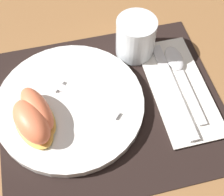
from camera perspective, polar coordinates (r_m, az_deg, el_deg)
ground_plane at (r=0.58m, az=-0.25°, el=-1.45°), size 3.00×3.00×0.00m
placemat at (r=0.57m, az=-0.25°, el=-1.34°), size 0.41×0.35×0.00m
plate at (r=0.57m, az=-7.71°, el=-1.09°), size 0.27×0.27×0.02m
juice_glass at (r=0.63m, az=4.32°, el=10.68°), size 0.08×0.08×0.08m
napkin at (r=0.61m, az=12.10°, el=1.92°), size 0.10×0.24×0.00m
knife at (r=0.59m, az=11.33°, el=1.16°), size 0.02×0.22×0.01m
spoon at (r=0.63m, az=12.06°, el=5.41°), size 0.03×0.18×0.01m
fork at (r=0.58m, az=-8.82°, el=1.62°), size 0.16×0.15×0.00m
citrus_wedge_0 at (r=0.55m, az=-13.55°, el=-1.93°), size 0.07×0.11×0.04m
citrus_wedge_1 at (r=0.53m, az=-14.44°, el=-4.35°), size 0.09×0.11×0.05m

